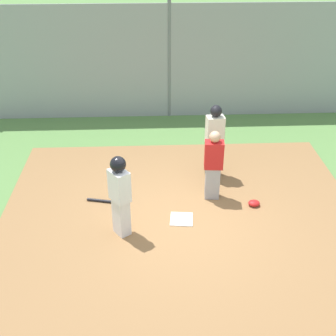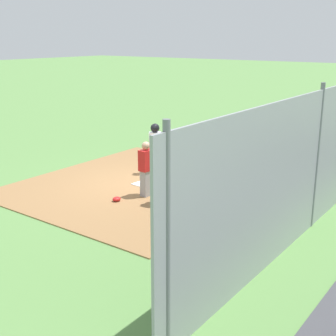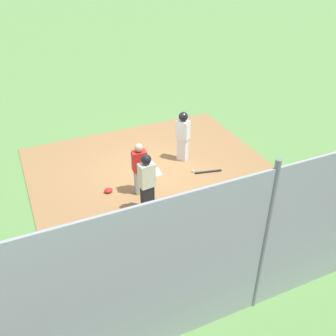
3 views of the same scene
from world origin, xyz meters
name	(u,v)px [view 1 (image 1 of 3)]	position (x,y,z in m)	size (l,w,h in m)	color
ground_plane	(181,221)	(0.00, 0.00, 0.00)	(140.00, 140.00, 0.00)	#5B8947
dirt_infield	(182,220)	(0.00, 0.00, 0.01)	(7.20, 6.40, 0.03)	olive
home_plate	(182,219)	(0.00, 0.00, 0.04)	(0.44, 0.44, 0.02)	white
catcher	(213,165)	(-0.70, -0.78, 0.82)	(0.40, 0.29, 1.54)	#9E9EA3
umpire	(214,140)	(-0.83, -1.67, 0.93)	(0.41, 0.30, 1.72)	black
runner	(120,191)	(1.15, 0.35, 0.96)	(0.43, 0.46, 1.64)	silver
baseball_bat	(106,201)	(1.53, -0.66, 0.06)	(0.06, 0.06, 0.82)	black
catcher_mask	(254,203)	(-1.53, -0.41, 0.09)	(0.24, 0.20, 0.12)	red
baseball	(126,206)	(1.12, -0.45, 0.07)	(0.07, 0.07, 0.07)	white
backstop_fence	(169,63)	(0.00, -5.19, 1.60)	(12.00, 0.10, 3.35)	#93999E
parking_lot	(164,73)	(0.00, -9.08, 0.02)	(18.00, 5.20, 0.04)	#424247
parked_car_silver	(320,60)	(-5.60, -8.44, 0.61)	(4.41, 2.38, 1.28)	#B2B2B7
parked_car_white	(243,52)	(-3.01, -9.59, 0.61)	(4.42, 2.41, 1.28)	silver
parked_car_dark	(6,64)	(5.60, -8.56, 0.61)	(4.24, 1.96, 1.28)	black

